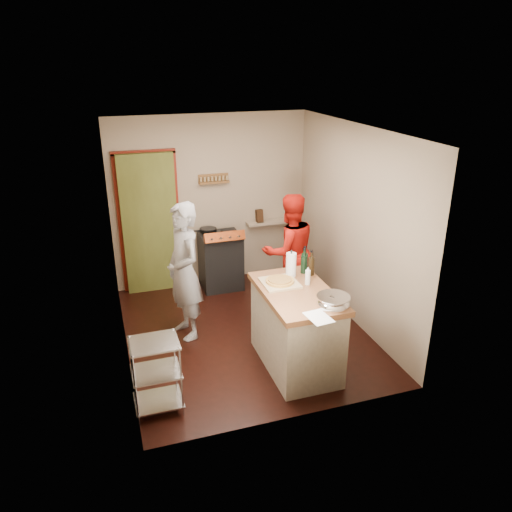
{
  "coord_description": "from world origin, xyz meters",
  "views": [
    {
      "loc": [
        -1.62,
        -5.47,
        3.38
      ],
      "look_at": [
        0.16,
        0.0,
        1.05
      ],
      "focal_mm": 35.0,
      "sensor_mm": 36.0,
      "label": 1
    }
  ],
  "objects_px": {
    "person_stripe": "(184,272)",
    "person_red": "(289,251)",
    "stove": "(221,260)",
    "wire_shelving": "(156,373)",
    "island": "(296,327)"
  },
  "relations": [
    {
      "from": "person_stripe",
      "to": "person_red",
      "type": "bearing_deg",
      "value": 90.49
    },
    {
      "from": "stove",
      "to": "person_red",
      "type": "relative_size",
      "value": 0.61
    },
    {
      "from": "wire_shelving",
      "to": "person_stripe",
      "type": "relative_size",
      "value": 0.45
    },
    {
      "from": "person_red",
      "to": "stove",
      "type": "bearing_deg",
      "value": -52.78
    },
    {
      "from": "island",
      "to": "person_stripe",
      "type": "xyz_separation_m",
      "value": [
        -1.07,
        1.08,
        0.38
      ]
    },
    {
      "from": "person_red",
      "to": "person_stripe",
      "type": "bearing_deg",
      "value": 9.07
    },
    {
      "from": "wire_shelving",
      "to": "person_stripe",
      "type": "xyz_separation_m",
      "value": [
        0.56,
        1.38,
        0.44
      ]
    },
    {
      "from": "wire_shelving",
      "to": "island",
      "type": "xyz_separation_m",
      "value": [
        1.63,
        0.3,
        0.07
      ]
    },
    {
      "from": "stove",
      "to": "island",
      "type": "height_order",
      "value": "island"
    },
    {
      "from": "wire_shelving",
      "to": "person_stripe",
      "type": "bearing_deg",
      "value": 67.9
    },
    {
      "from": "stove",
      "to": "wire_shelving",
      "type": "distance_m",
      "value": 2.94
    },
    {
      "from": "person_stripe",
      "to": "wire_shelving",
      "type": "bearing_deg",
      "value": -35.25
    },
    {
      "from": "person_stripe",
      "to": "stove",
      "type": "bearing_deg",
      "value": 135.18
    },
    {
      "from": "stove",
      "to": "island",
      "type": "bearing_deg",
      "value": -82.68
    },
    {
      "from": "wire_shelving",
      "to": "person_red",
      "type": "relative_size",
      "value": 0.49
    }
  ]
}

